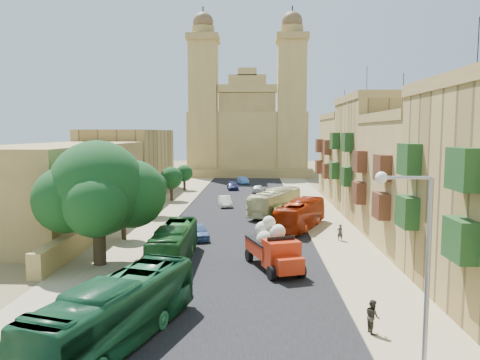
# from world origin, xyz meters

# --- Properties ---
(ground) EXTENTS (260.00, 260.00, 0.00)m
(ground) POSITION_xyz_m (0.00, 0.00, 0.00)
(ground) COLOR brown
(road_surface) EXTENTS (14.00, 140.00, 0.01)m
(road_surface) POSITION_xyz_m (0.00, 30.00, 0.01)
(road_surface) COLOR black
(road_surface) RESTS_ON ground
(sidewalk_east) EXTENTS (5.00, 140.00, 0.01)m
(sidewalk_east) POSITION_xyz_m (9.50, 30.00, 0.01)
(sidewalk_east) COLOR #92835F
(sidewalk_east) RESTS_ON ground
(sidewalk_west) EXTENTS (5.00, 140.00, 0.01)m
(sidewalk_west) POSITION_xyz_m (-9.50, 30.00, 0.01)
(sidewalk_west) COLOR #92835F
(sidewalk_west) RESTS_ON ground
(kerb_east) EXTENTS (0.25, 140.00, 0.12)m
(kerb_east) POSITION_xyz_m (7.00, 30.00, 0.06)
(kerb_east) COLOR #92835F
(kerb_east) RESTS_ON ground
(kerb_west) EXTENTS (0.25, 140.00, 0.12)m
(kerb_west) POSITION_xyz_m (-7.00, 30.00, 0.06)
(kerb_west) COLOR #92835F
(kerb_west) RESTS_ON ground
(townhouse_b) EXTENTS (9.00, 14.00, 14.90)m
(townhouse_b) POSITION_xyz_m (15.95, 11.00, 5.66)
(townhouse_b) COLOR #9C7F46
(townhouse_b) RESTS_ON ground
(townhouse_c) EXTENTS (9.00, 14.00, 17.40)m
(townhouse_c) POSITION_xyz_m (15.95, 25.00, 6.91)
(townhouse_c) COLOR #A6884B
(townhouse_c) RESTS_ON ground
(townhouse_d) EXTENTS (9.00, 14.00, 15.90)m
(townhouse_d) POSITION_xyz_m (15.95, 39.00, 6.16)
(townhouse_d) COLOR #9C7F46
(townhouse_d) RESTS_ON ground
(west_wall) EXTENTS (1.00, 40.00, 1.80)m
(west_wall) POSITION_xyz_m (-12.50, 20.00, 0.90)
(west_wall) COLOR #9C7F46
(west_wall) RESTS_ON ground
(west_building_low) EXTENTS (10.00, 28.00, 8.40)m
(west_building_low) POSITION_xyz_m (-18.00, 18.00, 4.20)
(west_building_low) COLOR olive
(west_building_low) RESTS_ON ground
(west_building_mid) EXTENTS (10.00, 22.00, 10.00)m
(west_building_mid) POSITION_xyz_m (-18.00, 44.00, 5.00)
(west_building_mid) COLOR #A6884B
(west_building_mid) RESTS_ON ground
(church) EXTENTS (28.00, 22.50, 36.30)m
(church) POSITION_xyz_m (-0.00, 78.61, 9.52)
(church) COLOR #9C7F46
(church) RESTS_ON ground
(ficus_tree) EXTENTS (9.08, 8.36, 9.08)m
(ficus_tree) POSITION_xyz_m (-9.42, 4.01, 5.37)
(ficus_tree) COLOR #332819
(ficus_tree) RESTS_ON ground
(street_tree_a) EXTENTS (2.85, 2.85, 4.38)m
(street_tree_a) POSITION_xyz_m (-10.00, 12.00, 2.92)
(street_tree_a) COLOR #332819
(street_tree_a) RESTS_ON ground
(street_tree_b) EXTENTS (3.33, 3.33, 5.12)m
(street_tree_b) POSITION_xyz_m (-10.00, 24.00, 3.43)
(street_tree_b) COLOR #332819
(street_tree_b) RESTS_ON ground
(street_tree_c) EXTENTS (3.13, 3.13, 4.80)m
(street_tree_c) POSITION_xyz_m (-10.00, 36.00, 3.21)
(street_tree_c) COLOR #332819
(street_tree_c) RESTS_ON ground
(street_tree_d) EXTENTS (2.76, 2.76, 4.25)m
(street_tree_d) POSITION_xyz_m (-10.00, 48.00, 2.83)
(street_tree_d) COLOR #332819
(street_tree_d) RESTS_ON ground
(streetlamp) EXTENTS (2.11, 0.44, 8.22)m
(streetlamp) POSITION_xyz_m (7.72, -12.00, 5.20)
(streetlamp) COLOR gray
(streetlamp) RESTS_ON ground
(red_truck) EXTENTS (4.20, 6.58, 3.64)m
(red_truck) POSITION_xyz_m (3.14, 3.32, 1.60)
(red_truck) COLOR #B7260E
(red_truck) RESTS_ON ground
(olive_pickup) EXTENTS (1.92, 4.02, 1.64)m
(olive_pickup) POSITION_xyz_m (4.66, 20.00, 0.80)
(olive_pickup) COLOR #425720
(olive_pickup) RESTS_ON ground
(bus_green_south) EXTENTS (5.71, 11.24, 3.06)m
(bus_green_south) POSITION_xyz_m (-4.43, -8.77, 1.53)
(bus_green_south) COLOR #17502D
(bus_green_south) RESTS_ON ground
(bus_green_north) EXTENTS (2.41, 9.98, 2.78)m
(bus_green_north) POSITION_xyz_m (-4.19, 4.68, 1.39)
(bus_green_north) COLOR #174D1C
(bus_green_north) RESTS_ON ground
(bus_red_east) EXTENTS (6.06, 10.34, 2.84)m
(bus_red_east) POSITION_xyz_m (6.36, 17.41, 1.42)
(bus_red_east) COLOR maroon
(bus_red_east) RESTS_ON ground
(bus_cream_east) EXTENTS (6.75, 10.89, 3.01)m
(bus_cream_east) POSITION_xyz_m (4.19, 25.18, 1.50)
(bus_cream_east) COLOR beige
(bus_cream_east) RESTS_ON ground
(car_blue_a) EXTENTS (2.63, 4.37, 1.39)m
(car_blue_a) POSITION_xyz_m (-3.31, 12.40, 0.70)
(car_blue_a) COLOR #426498
(car_blue_a) RESTS_ON ground
(car_white_a) EXTENTS (2.13, 4.33, 1.37)m
(car_white_a) POSITION_xyz_m (-2.14, 31.08, 0.68)
(car_white_a) COLOR silver
(car_white_a) RESTS_ON ground
(car_cream) EXTENTS (2.97, 4.24, 1.07)m
(car_cream) POSITION_xyz_m (3.82, 27.38, 0.54)
(car_cream) COLOR beige
(car_cream) RESTS_ON ground
(car_dkblue) EXTENTS (2.26, 4.48, 1.25)m
(car_dkblue) POSITION_xyz_m (-2.00, 48.97, 0.62)
(car_dkblue) COLOR #171D48
(car_dkblue) RESTS_ON ground
(car_white_b) EXTENTS (2.42, 4.10, 1.31)m
(car_white_b) POSITION_xyz_m (2.33, 45.11, 0.66)
(car_white_b) COLOR silver
(car_white_b) RESTS_ON ground
(car_blue_b) EXTENTS (2.44, 4.28, 1.33)m
(car_blue_b) POSITION_xyz_m (-0.50, 57.84, 0.67)
(car_blue_b) COLOR #477ECD
(car_blue_b) RESTS_ON ground
(pedestrian_a) EXTENTS (0.59, 0.45, 1.47)m
(pedestrian_a) POSITION_xyz_m (9.38, 12.21, 0.74)
(pedestrian_a) COLOR #28262A
(pedestrian_a) RESTS_ON ground
(pedestrian_b) EXTENTS (0.74, 0.89, 1.64)m
(pedestrian_b) POSITION_xyz_m (7.50, -7.10, 0.82)
(pedestrian_b) COLOR #332F27
(pedestrian_b) RESTS_ON ground
(pedestrian_c) EXTENTS (0.53, 1.16, 1.95)m
(pedestrian_c) POSITION_xyz_m (8.24, 19.36, 0.97)
(pedestrian_c) COLOR #303031
(pedestrian_c) RESTS_ON ground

